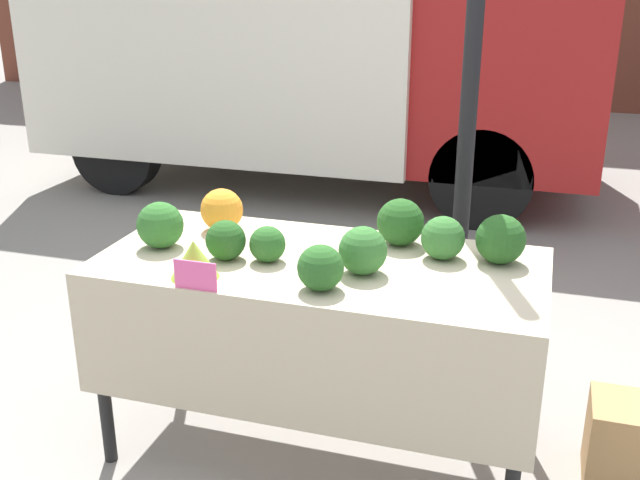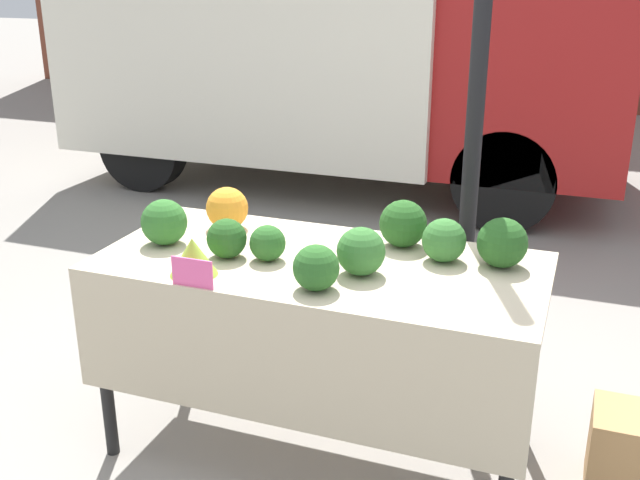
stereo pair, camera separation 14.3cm
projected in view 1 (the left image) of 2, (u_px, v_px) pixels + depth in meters
name	position (u px, v px, depth m)	size (l,w,h in m)	color
ground_plane	(320.00, 445.00, 3.05)	(40.00, 40.00, 0.00)	gray
tent_pole	(466.00, 144.00, 3.01)	(0.07, 0.07, 2.32)	black
parked_truck	(305.00, 32.00, 6.42)	(4.58, 2.21, 2.43)	silver
market_table	(315.00, 294.00, 2.75)	(1.65, 0.78, 0.81)	beige
orange_cauliflower	(222.00, 210.00, 3.05)	(0.17, 0.17, 0.17)	orange
romanesco_head	(194.00, 259.00, 2.59)	(0.17, 0.17, 0.14)	#93B238
broccoli_head_0	(320.00, 268.00, 2.49)	(0.16, 0.16, 0.16)	#285B23
broccoli_head_1	(226.00, 240.00, 2.75)	(0.15, 0.15, 0.15)	#23511E
broccoli_head_2	(160.00, 225.00, 2.86)	(0.18, 0.18, 0.18)	#2D6628
broccoli_head_3	(501.00, 239.00, 2.71)	(0.18, 0.18, 0.18)	#23511E
broccoli_head_4	(363.00, 251.00, 2.62)	(0.17, 0.17, 0.17)	#336B2D
broccoli_head_5	(400.00, 222.00, 2.89)	(0.18, 0.18, 0.18)	#23511E
broccoli_head_6	(267.00, 244.00, 2.73)	(0.13, 0.13, 0.13)	#285B23
broccoli_head_7	(443.00, 238.00, 2.76)	(0.16, 0.16, 0.16)	#336B2D
price_sign	(195.00, 276.00, 2.50)	(0.15, 0.01, 0.10)	#F45B9E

